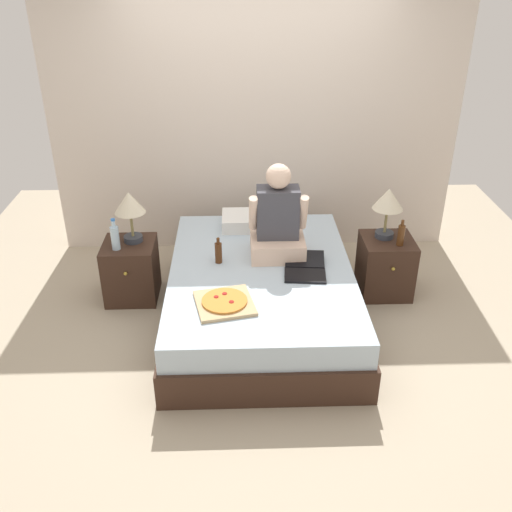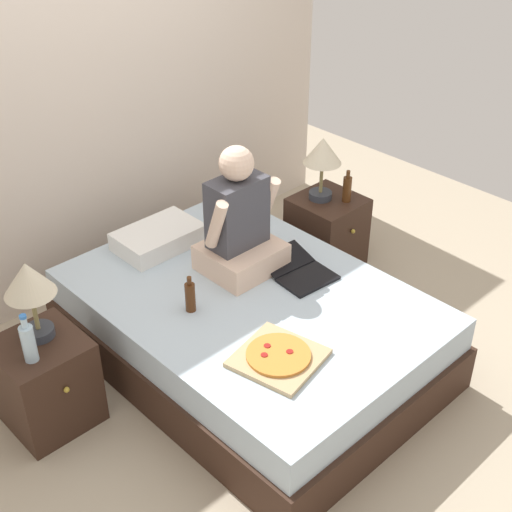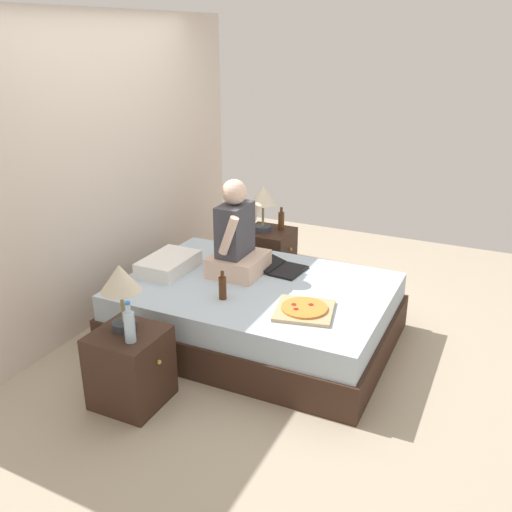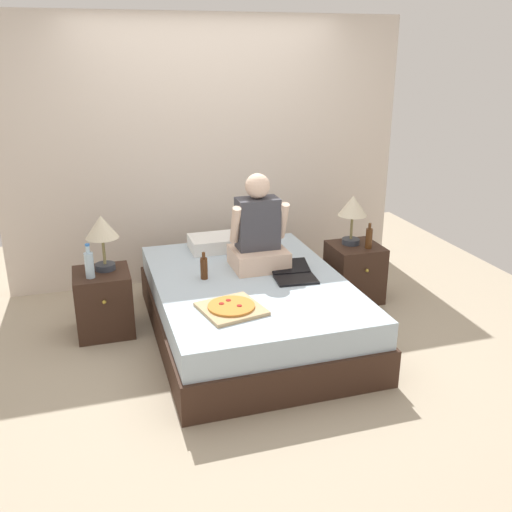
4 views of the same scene
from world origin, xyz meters
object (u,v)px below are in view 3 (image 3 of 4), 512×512
Objects in this scene: lamp_on_left_nightstand at (120,283)px; person_seated at (237,240)px; water_bottle at (129,326)px; nightstand_right at (269,255)px; lamp_on_right_nightstand at (263,198)px; nightstand_left at (130,367)px; beer_bottle_on_bed at (223,287)px; laptop at (281,268)px; bed at (256,312)px; beer_bottle at (281,221)px; pizza_box at (304,310)px.

person_seated reaches higher than lamp_on_left_nightstand.
nightstand_right is (2.31, 0.09, -0.37)m from water_bottle.
lamp_on_right_nightstand is 0.58× the size of person_seated.
nightstand_right is (2.23, 0.00, 0.00)m from nightstand_left.
water_bottle is 0.88m from beer_bottle_on_bed.
lamp_on_left_nightstand reaches higher than nightstand_right.
lamp_on_right_nightstand is (2.28, 0.14, 0.22)m from water_bottle.
beer_bottle_on_bed reaches higher than nightstand_left.
laptop is at bearing -17.59° from nightstand_left.
nightstand_left is at bearing 160.52° from bed.
nightstand_left is 1.16× the size of lamp_on_left_nightstand.
nightstand_right is at bearing 125.01° from beer_bottle.
water_bottle is 1.25× the size of beer_bottle_on_bed.
beer_bottle_on_bed is (-1.43, -0.33, -0.27)m from lamp_on_right_nightstand.
person_seated is 1.77× the size of laptop.
lamp_on_left_nightstand reaches higher than water_bottle.
water_bottle is at bearing 167.51° from beer_bottle_on_bed.
pizza_box is at bearing -145.20° from lamp_on_right_nightstand.
lamp_on_left_nightstand is at bearing 178.69° from nightstand_right.
bed is at bearing -160.52° from nightstand_right.
bed is 4.68× the size of lamp_on_right_nightstand.
nightstand_right is at bearing -59.07° from lamp_on_right_nightstand.
lamp_on_left_nightstand is 1.02× the size of laptop.
pizza_box is (-0.63, -0.44, -0.00)m from laptop.
water_bottle is at bearing -130.60° from lamp_on_left_nightstand.
beer_bottle is 1.05× the size of beer_bottle_on_bed.
pizza_box is at bearing -147.20° from nightstand_right.
nightstand_left is at bearing -128.62° from lamp_on_left_nightstand.
laptop is at bearing -13.61° from water_bottle.
person_seated reaches higher than nightstand_right.
lamp_on_left_nightstand reaches higher than pizza_box.
beer_bottle_on_bed is at bearing 165.01° from laptop.
bed is 1.30m from water_bottle.
pizza_box is (0.91, -0.81, -0.13)m from water_bottle.
person_seated is at bearing 122.46° from laptop.
lamp_on_right_nightstand reaches higher than bed.
laptop is at bearing -149.14° from nightstand_right.
lamp_on_right_nightstand reaches higher than pizza_box.
lamp_on_left_nightstand reaches higher than laptop.
water_bottle is 2.34m from nightstand_right.
nightstand_right is 0.93m from laptop.
lamp_on_right_nightstand is (-0.03, 0.05, 0.59)m from nightstand_right.
lamp_on_right_nightstand is at bearing 13.01° from beer_bottle_on_bed.
nightstand_right is at bearing 2.23° from water_bottle.
person_seated is at bearing -6.79° from nightstand_left.
laptop is at bearing -156.76° from beer_bottle.
bed is 9.57× the size of beer_bottle_on_bed.
nightstand_left is 1.89× the size of water_bottle.
laptop is at bearing -145.44° from lamp_on_right_nightstand.
bed is 2.70× the size of person_seated.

